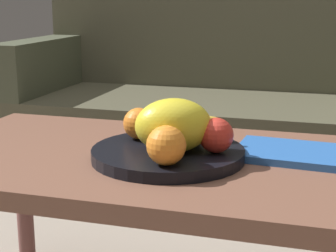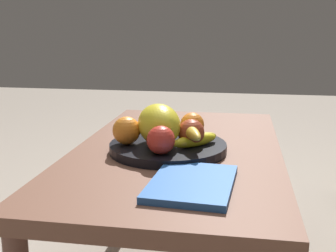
% 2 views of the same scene
% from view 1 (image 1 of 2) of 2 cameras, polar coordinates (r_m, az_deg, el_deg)
% --- Properties ---
extents(coffee_table, '(1.06, 0.60, 0.46)m').
position_cam_1_polar(coffee_table, '(1.24, -1.97, -5.31)').
color(coffee_table, brown).
rests_on(coffee_table, ground_plane).
extents(couch, '(1.70, 0.70, 0.90)m').
position_cam_1_polar(couch, '(2.28, 5.74, 0.85)').
color(couch, '#4B4936').
rests_on(couch, ground_plane).
extents(fruit_bowl, '(0.33, 0.33, 0.03)m').
position_cam_1_polar(fruit_bowl, '(1.19, 0.00, -2.92)').
color(fruit_bowl, black).
rests_on(fruit_bowl, coffee_table).
extents(melon_large_front, '(0.20, 0.18, 0.12)m').
position_cam_1_polar(melon_large_front, '(1.15, 0.56, 0.06)').
color(melon_large_front, yellow).
rests_on(melon_large_front, fruit_bowl).
extents(orange_front, '(0.08, 0.08, 0.08)m').
position_cam_1_polar(orange_front, '(1.06, -0.19, -2.05)').
color(orange_front, orange).
rests_on(orange_front, fruit_bowl).
extents(orange_left, '(0.07, 0.07, 0.07)m').
position_cam_1_polar(orange_left, '(1.26, -3.07, 0.27)').
color(orange_left, orange).
rests_on(orange_left, fruit_bowl).
extents(apple_front, '(0.07, 0.07, 0.07)m').
position_cam_1_polar(apple_front, '(1.24, 1.51, 0.10)').
color(apple_front, '#AA4025').
rests_on(apple_front, fruit_bowl).
extents(apple_left, '(0.07, 0.07, 0.07)m').
position_cam_1_polar(apple_left, '(1.15, 5.04, -0.97)').
color(apple_left, red).
rests_on(apple_left, fruit_bowl).
extents(banana_bunch, '(0.18, 0.13, 0.06)m').
position_cam_1_polar(banana_bunch, '(1.24, 1.83, -0.16)').
color(banana_bunch, yellow).
rests_on(banana_bunch, fruit_bowl).
extents(magazine, '(0.26, 0.20, 0.02)m').
position_cam_1_polar(magazine, '(1.24, 12.95, -2.77)').
color(magazine, blue).
rests_on(magazine, coffee_table).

